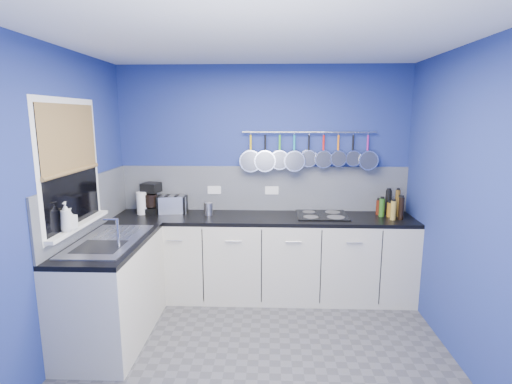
# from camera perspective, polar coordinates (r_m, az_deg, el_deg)

# --- Properties ---
(floor) EXTENTS (3.20, 3.00, 0.02)m
(floor) POSITION_cam_1_polar(r_m,az_deg,el_deg) (3.51, 0.37, -23.15)
(floor) COLOR #47474C
(floor) RESTS_ON ground
(ceiling) EXTENTS (3.20, 3.00, 0.02)m
(ceiling) POSITION_cam_1_polar(r_m,az_deg,el_deg) (2.96, 0.44, 21.72)
(ceiling) COLOR white
(ceiling) RESTS_ON ground
(wall_back) EXTENTS (3.20, 0.02, 2.50)m
(wall_back) POSITION_cam_1_polar(r_m,az_deg,el_deg) (4.47, 1.02, 1.83)
(wall_back) COLOR navy
(wall_back) RESTS_ON ground
(wall_front) EXTENTS (3.20, 0.02, 2.50)m
(wall_front) POSITION_cam_1_polar(r_m,az_deg,el_deg) (1.57, -1.41, -15.79)
(wall_front) COLOR navy
(wall_front) RESTS_ON ground
(wall_left) EXTENTS (0.02, 3.00, 2.50)m
(wall_left) POSITION_cam_1_polar(r_m,az_deg,el_deg) (3.44, -27.51, -2.17)
(wall_left) COLOR navy
(wall_left) RESTS_ON ground
(wall_right) EXTENTS (0.02, 3.00, 2.50)m
(wall_right) POSITION_cam_1_polar(r_m,az_deg,el_deg) (3.35, 29.11, -2.62)
(wall_right) COLOR navy
(wall_right) RESTS_ON ground
(backsplash_back) EXTENTS (3.20, 0.02, 0.50)m
(backsplash_back) POSITION_cam_1_polar(r_m,az_deg,el_deg) (4.47, 1.01, 0.52)
(backsplash_back) COLOR gray
(backsplash_back) RESTS_ON wall_back
(backsplash_left) EXTENTS (0.02, 1.80, 0.50)m
(backsplash_left) POSITION_cam_1_polar(r_m,az_deg,el_deg) (3.97, -22.88, -1.66)
(backsplash_left) COLOR gray
(backsplash_left) RESTS_ON wall_left
(cabinet_run_back) EXTENTS (3.20, 0.60, 0.86)m
(cabinet_run_back) POSITION_cam_1_polar(r_m,az_deg,el_deg) (4.38, 0.89, -9.47)
(cabinet_run_back) COLOR beige
(cabinet_run_back) RESTS_ON ground
(worktop_back) EXTENTS (3.20, 0.60, 0.04)m
(worktop_back) POSITION_cam_1_polar(r_m,az_deg,el_deg) (4.24, 0.91, -3.77)
(worktop_back) COLOR black
(worktop_back) RESTS_ON cabinet_run_back
(cabinet_run_left) EXTENTS (0.60, 1.20, 0.86)m
(cabinet_run_left) POSITION_cam_1_polar(r_m,az_deg,el_deg) (3.81, -19.97, -13.36)
(cabinet_run_left) COLOR beige
(cabinet_run_left) RESTS_ON ground
(worktop_left) EXTENTS (0.60, 1.20, 0.04)m
(worktop_left) POSITION_cam_1_polar(r_m,az_deg,el_deg) (3.66, -20.42, -6.90)
(worktop_left) COLOR black
(worktop_left) RESTS_ON cabinet_run_left
(window_frame) EXTENTS (0.01, 1.00, 1.10)m
(window_frame) POSITION_cam_1_polar(r_m,az_deg,el_deg) (3.64, -25.13, 3.48)
(window_frame) COLOR white
(window_frame) RESTS_ON wall_left
(window_glass) EXTENTS (0.01, 0.90, 1.00)m
(window_glass) POSITION_cam_1_polar(r_m,az_deg,el_deg) (3.63, -25.06, 3.49)
(window_glass) COLOR black
(window_glass) RESTS_ON wall_left
(bamboo_blind) EXTENTS (0.01, 0.90, 0.55)m
(bamboo_blind) POSITION_cam_1_polar(r_m,az_deg,el_deg) (3.61, -25.24, 7.03)
(bamboo_blind) COLOR olive
(bamboo_blind) RESTS_ON wall_left
(window_sill) EXTENTS (0.10, 0.98, 0.03)m
(window_sill) POSITION_cam_1_polar(r_m,az_deg,el_deg) (3.72, -24.15, -4.40)
(window_sill) COLOR white
(window_sill) RESTS_ON wall_left
(sink_unit) EXTENTS (0.50, 0.95, 0.01)m
(sink_unit) POSITION_cam_1_polar(r_m,az_deg,el_deg) (3.65, -20.45, -6.54)
(sink_unit) COLOR silver
(sink_unit) RESTS_ON worktop_left
(mixer_tap) EXTENTS (0.12, 0.08, 0.26)m
(mixer_tap) POSITION_cam_1_polar(r_m,az_deg,el_deg) (3.39, -19.24, -5.52)
(mixer_tap) COLOR silver
(mixer_tap) RESTS_ON worktop_left
(socket_left) EXTENTS (0.15, 0.01, 0.09)m
(socket_left) POSITION_cam_1_polar(r_m,az_deg,el_deg) (4.50, -6.01, 0.28)
(socket_left) COLOR white
(socket_left) RESTS_ON backsplash_back
(socket_right) EXTENTS (0.15, 0.01, 0.09)m
(socket_right) POSITION_cam_1_polar(r_m,az_deg,el_deg) (4.46, 2.29, 0.23)
(socket_right) COLOR white
(socket_right) RESTS_ON backsplash_back
(pot_rail) EXTENTS (1.45, 0.02, 0.02)m
(pot_rail) POSITION_cam_1_polar(r_m,az_deg,el_deg) (4.38, 7.65, 8.52)
(pot_rail) COLOR silver
(pot_rail) RESTS_ON wall_back
(soap_bottle_a) EXTENTS (0.11, 0.11, 0.24)m
(soap_bottle_a) POSITION_cam_1_polar(r_m,az_deg,el_deg) (3.48, -25.67, -3.23)
(soap_bottle_a) COLOR white
(soap_bottle_a) RESTS_ON window_sill
(soap_bottle_b) EXTENTS (0.10, 0.10, 0.17)m
(soap_bottle_b) POSITION_cam_1_polar(r_m,az_deg,el_deg) (3.54, -25.14, -3.50)
(soap_bottle_b) COLOR white
(soap_bottle_b) RESTS_ON window_sill
(paper_towel) EXTENTS (0.13, 0.13, 0.24)m
(paper_towel) POSITION_cam_1_polar(r_m,az_deg,el_deg) (4.48, -16.11, -1.54)
(paper_towel) COLOR white
(paper_towel) RESTS_ON worktop_back
(coffee_maker) EXTENTS (0.23, 0.25, 0.33)m
(coffee_maker) POSITION_cam_1_polar(r_m,az_deg,el_deg) (4.50, -14.85, -0.85)
(coffee_maker) COLOR black
(coffee_maker) RESTS_ON worktop_back
(toaster) EXTENTS (0.32, 0.23, 0.19)m
(toaster) POSITION_cam_1_polar(r_m,az_deg,el_deg) (4.47, -11.95, -1.75)
(toaster) COLOR silver
(toaster) RESTS_ON worktop_back
(canister) EXTENTS (0.12, 0.12, 0.14)m
(canister) POSITION_cam_1_polar(r_m,az_deg,el_deg) (4.31, -6.84, -2.42)
(canister) COLOR silver
(canister) RESTS_ON worktop_back
(hob) EXTENTS (0.54, 0.47, 0.01)m
(hob) POSITION_cam_1_polar(r_m,az_deg,el_deg) (4.33, 9.46, -3.28)
(hob) COLOR black
(hob) RESTS_ON worktop_back
(pan_0) EXTENTS (0.25, 0.07, 0.44)m
(pan_0) POSITION_cam_1_polar(r_m,az_deg,el_deg) (4.37, -0.77, 5.74)
(pan_0) COLOR silver
(pan_0) RESTS_ON pot_rail
(pan_1) EXTENTS (0.24, 0.10, 0.43)m
(pan_1) POSITION_cam_1_polar(r_m,az_deg,el_deg) (4.36, 1.32, 5.79)
(pan_1) COLOR silver
(pan_1) RESTS_ON pot_rail
(pan_2) EXTENTS (0.22, 0.07, 0.41)m
(pan_2) POSITION_cam_1_polar(r_m,az_deg,el_deg) (4.36, 3.42, 5.91)
(pan_2) COLOR silver
(pan_2) RESTS_ON pot_rail
(pan_3) EXTENTS (0.23, 0.13, 0.42)m
(pan_3) POSITION_cam_1_polar(r_m,az_deg,el_deg) (4.37, 5.51, 5.81)
(pan_3) COLOR silver
(pan_3) RESTS_ON pot_rail
(pan_4) EXTENTS (0.19, 0.06, 0.38)m
(pan_4) POSITION_cam_1_polar(r_m,az_deg,el_deg) (4.38, 7.60, 6.05)
(pan_4) COLOR silver
(pan_4) RESTS_ON pot_rail
(pan_5) EXTENTS (0.20, 0.08, 0.39)m
(pan_5) POSITION_cam_1_polar(r_m,az_deg,el_deg) (4.40, 9.67, 5.95)
(pan_5) COLOR silver
(pan_5) RESTS_ON pot_rail
(pan_6) EXTENTS (0.18, 0.09, 0.37)m
(pan_6) POSITION_cam_1_polar(r_m,az_deg,el_deg) (4.42, 11.73, 6.02)
(pan_6) COLOR silver
(pan_6) RESTS_ON pot_rail
(pan_7) EXTENTS (0.17, 0.09, 0.36)m
(pan_7) POSITION_cam_1_polar(r_m,az_deg,el_deg) (4.45, 13.75, 5.99)
(pan_7) COLOR silver
(pan_7) RESTS_ON pot_rail
(pan_8) EXTENTS (0.21, 0.10, 0.40)m
(pan_8) POSITION_cam_1_polar(r_m,az_deg,el_deg) (4.49, 15.74, 5.69)
(pan_8) COLOR silver
(pan_8) RESTS_ON pot_rail
(condiment_0) EXTENTS (0.05, 0.05, 0.28)m
(condiment_0) POSITION_cam_1_polar(r_m,az_deg,el_deg) (4.51, 19.67, -1.45)
(condiment_0) COLOR brown
(condiment_0) RESTS_ON worktop_back
(condiment_1) EXTENTS (0.07, 0.07, 0.27)m
(condiment_1) POSITION_cam_1_polar(r_m,az_deg,el_deg) (4.52, 18.48, -1.42)
(condiment_1) COLOR black
(condiment_1) RESTS_ON worktop_back
(condiment_2) EXTENTS (0.06, 0.06, 0.16)m
(condiment_2) POSITION_cam_1_polar(r_m,az_deg,el_deg) (4.49, 17.24, -2.13)
(condiment_2) COLOR #4C190C
(condiment_2) RESTS_ON worktop_back
(condiment_3) EXTENTS (0.05, 0.05, 0.22)m
(condiment_3) POSITION_cam_1_polar(r_m,az_deg,el_deg) (4.46, 19.99, -2.04)
(condiment_3) COLOR brown
(condiment_3) RESTS_ON worktop_back
(condiment_4) EXTENTS (0.07, 0.07, 0.15)m
(condiment_4) POSITION_cam_1_polar(r_m,az_deg,el_deg) (4.44, 18.73, -2.43)
(condiment_4) COLOR #8C5914
(condiment_4) RESTS_ON worktop_back
(condiment_5) EXTENTS (0.06, 0.06, 0.19)m
(condiment_5) POSITION_cam_1_polar(r_m,az_deg,el_deg) (4.41, 17.64, -2.15)
(condiment_5) COLOR #265919
(condiment_5) RESTS_ON worktop_back
(condiment_6) EXTENTS (0.06, 0.06, 0.23)m
(condiment_6) POSITION_cam_1_polar(r_m,az_deg,el_deg) (4.35, 20.14, -2.24)
(condiment_6) COLOR black
(condiment_6) RESTS_ON worktop_back
(condiment_7) EXTENTS (0.06, 0.06, 0.20)m
(condiment_7) POSITION_cam_1_polar(r_m,az_deg,el_deg) (4.32, 19.14, -2.52)
(condiment_7) COLOR olive
(condiment_7) RESTS_ON worktop_back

